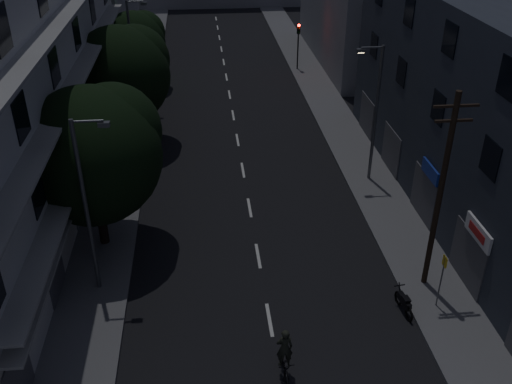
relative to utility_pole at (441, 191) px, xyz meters
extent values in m
plane|color=black|center=(-7.21, 16.89, -4.87)|extent=(160.00, 160.00, 0.00)
cube|color=#565659|center=(-14.71, 16.89, -4.79)|extent=(3.00, 90.00, 0.15)
cube|color=#565659|center=(0.29, 16.89, -4.79)|extent=(3.00, 90.00, 0.15)
cube|color=beige|center=(-7.21, -1.61, -4.86)|extent=(0.15, 2.00, 0.01)
cube|color=beige|center=(-7.21, 2.89, -4.86)|extent=(0.15, 2.00, 0.01)
cube|color=beige|center=(-7.21, 7.39, -4.86)|extent=(0.15, 2.00, 0.01)
cube|color=beige|center=(-7.21, 11.89, -4.86)|extent=(0.15, 2.00, 0.01)
cube|color=beige|center=(-7.21, 16.39, -4.86)|extent=(0.15, 2.00, 0.01)
cube|color=beige|center=(-7.21, 20.89, -4.86)|extent=(0.15, 2.00, 0.01)
cube|color=beige|center=(-7.21, 25.39, -4.86)|extent=(0.15, 2.00, 0.01)
cube|color=beige|center=(-7.21, 29.89, -4.86)|extent=(0.15, 2.00, 0.01)
cube|color=beige|center=(-7.21, 34.39, -4.86)|extent=(0.15, 2.00, 0.01)
cube|color=beige|center=(-7.21, 38.89, -4.86)|extent=(0.15, 2.00, 0.01)
cube|color=beige|center=(-7.21, 43.39, -4.86)|extent=(0.15, 2.00, 0.01)
cube|color=beige|center=(-7.21, 47.89, -4.86)|extent=(0.15, 2.00, 0.01)
cube|color=beige|center=(-7.21, 52.39, -4.86)|extent=(0.15, 2.00, 0.01)
cube|color=#B2B2AD|center=(-19.21, 9.89, 2.13)|extent=(6.00, 36.00, 14.00)
cube|color=black|center=(-16.19, -5.11, -2.87)|extent=(0.06, 1.60, 1.60)
cube|color=black|center=(-16.19, 0.89, -2.87)|extent=(0.06, 1.60, 1.60)
cube|color=black|center=(-16.19, 6.89, -2.87)|extent=(0.06, 1.60, 1.60)
cube|color=black|center=(-16.19, 12.89, -2.87)|extent=(0.06, 1.60, 1.60)
cube|color=black|center=(-16.19, 18.89, -2.87)|extent=(0.06, 1.60, 1.60)
cube|color=black|center=(-16.19, 24.89, -2.87)|extent=(0.06, 1.60, 1.60)
cube|color=black|center=(-16.19, 0.89, 0.33)|extent=(0.06, 1.60, 1.60)
cube|color=black|center=(-16.19, 6.89, 0.33)|extent=(0.06, 1.60, 1.60)
cube|color=black|center=(-16.19, 12.89, 0.33)|extent=(0.06, 1.60, 1.60)
cube|color=black|center=(-16.19, 18.89, 0.33)|extent=(0.06, 1.60, 1.60)
cube|color=black|center=(-16.19, 24.89, 0.33)|extent=(0.06, 1.60, 1.60)
cube|color=black|center=(-16.19, 0.89, 3.53)|extent=(0.06, 1.60, 1.60)
cube|color=black|center=(-16.19, 6.89, 3.53)|extent=(0.06, 1.60, 1.60)
cube|color=black|center=(-16.19, 12.89, 3.53)|extent=(0.06, 1.60, 1.60)
cube|color=black|center=(-16.19, 18.89, 3.53)|extent=(0.06, 1.60, 1.60)
cube|color=black|center=(-16.19, 0.89, 6.73)|extent=(0.06, 1.60, 1.60)
cube|color=gray|center=(-15.71, 9.89, -0.87)|extent=(1.00, 32.40, 0.12)
cube|color=gray|center=(-15.71, 9.89, 2.33)|extent=(1.00, 32.40, 0.12)
cube|color=gray|center=(-15.71, 9.89, 5.53)|extent=(1.00, 32.40, 0.12)
cube|color=gray|center=(-15.81, 9.89, -1.77)|extent=(0.80, 32.40, 0.12)
cube|color=#424247|center=(-16.18, -5.11, -3.47)|extent=(0.06, 2.40, 2.40)
cube|color=#424247|center=(-16.18, 0.89, -3.47)|extent=(0.06, 2.40, 2.40)
cube|color=#424247|center=(-16.18, 6.89, -3.47)|extent=(0.06, 2.40, 2.40)
cube|color=#424247|center=(-16.18, 12.89, -3.47)|extent=(0.06, 2.40, 2.40)
cube|color=#424247|center=(-16.18, 18.89, -3.47)|extent=(0.06, 2.40, 2.40)
cube|color=#424247|center=(-16.18, 24.89, -3.47)|extent=(0.06, 2.40, 2.40)
cube|color=#282D36|center=(4.79, 5.89, 0.63)|extent=(6.00, 28.00, 11.00)
cube|color=black|center=(1.77, -0.11, 1.43)|extent=(0.06, 1.40, 1.50)
cube|color=black|center=(1.77, 5.39, 1.43)|extent=(0.06, 1.40, 1.50)
cube|color=black|center=(1.77, 10.89, 1.43)|extent=(0.06, 1.40, 1.50)
cube|color=black|center=(1.77, 16.39, 1.43)|extent=(0.06, 1.40, 1.50)
cube|color=black|center=(1.77, -0.11, 4.73)|extent=(0.06, 1.40, 1.50)
cube|color=black|center=(1.77, 5.39, 4.73)|extent=(0.06, 1.40, 1.50)
cube|color=black|center=(1.77, 10.89, 4.73)|extent=(0.06, 1.40, 1.50)
cube|color=#424247|center=(1.76, -0.11, -3.47)|extent=(0.06, 3.00, 2.60)
cube|color=#424247|center=(1.76, 5.39, -3.47)|extent=(0.06, 3.00, 2.60)
cube|color=#424247|center=(1.76, 10.89, -3.47)|extent=(0.06, 3.00, 2.60)
cube|color=#424247|center=(1.76, 16.39, -3.47)|extent=(0.06, 3.00, 2.60)
cube|color=silver|center=(1.69, -0.61, -1.77)|extent=(0.12, 2.20, 0.80)
cube|color=#B21414|center=(1.61, -0.61, -1.77)|extent=(0.02, 1.40, 0.36)
cube|color=navy|center=(1.69, 4.89, -1.77)|extent=(0.12, 2.00, 0.70)
cylinder|color=black|center=(-14.70, 4.66, -2.55)|extent=(0.44, 0.44, 4.33)
sphere|color=black|center=(-14.70, 4.66, 0.05)|extent=(6.50, 6.50, 6.50)
sphere|color=black|center=(-13.72, 5.47, 0.86)|extent=(4.55, 4.55, 4.55)
sphere|color=black|center=(-15.51, 4.01, 0.53)|extent=(4.22, 4.22, 4.22)
cylinder|color=black|center=(-14.61, 16.53, -2.61)|extent=(0.44, 0.44, 4.21)
sphere|color=black|center=(-14.61, 16.53, -0.09)|extent=(6.34, 6.34, 6.34)
sphere|color=black|center=(-13.66, 17.32, 0.71)|extent=(4.44, 4.44, 4.44)
sphere|color=black|center=(-15.40, 15.89, 0.39)|extent=(4.12, 4.12, 4.12)
cylinder|color=black|center=(-14.75, 27.76, -3.02)|extent=(0.44, 0.44, 3.39)
sphere|color=black|center=(-14.75, 27.76, -0.99)|extent=(5.06, 5.06, 5.06)
sphere|color=black|center=(-13.99, 28.39, -0.35)|extent=(3.54, 3.54, 3.54)
sphere|color=black|center=(-15.38, 27.25, -0.61)|extent=(3.29, 3.29, 3.29)
cylinder|color=black|center=(-0.60, 31.18, -3.12)|extent=(0.12, 0.12, 3.20)
cube|color=black|center=(-0.60, 31.18, -1.07)|extent=(0.28, 0.22, 0.90)
sphere|color=#FF0C05|center=(-0.60, 31.03, -0.74)|extent=(0.22, 0.22, 0.22)
sphere|color=#3F330C|center=(-0.60, 31.03, -1.04)|extent=(0.22, 0.22, 0.22)
sphere|color=black|center=(-0.60, 31.03, -1.34)|extent=(0.22, 0.22, 0.22)
cylinder|color=black|center=(-13.54, 30.55, -3.12)|extent=(0.12, 0.12, 3.20)
cube|color=black|center=(-13.54, 30.55, -1.07)|extent=(0.28, 0.22, 0.90)
sphere|color=black|center=(-13.54, 30.40, -0.74)|extent=(0.22, 0.22, 0.22)
sphere|color=#3F330C|center=(-13.54, 30.40, -1.04)|extent=(0.22, 0.22, 0.22)
sphere|color=#0CFF26|center=(-13.54, 30.40, -1.34)|extent=(0.22, 0.22, 0.22)
cylinder|color=#55585C|center=(-14.50, 1.14, -0.72)|extent=(0.18, 0.18, 8.00)
cylinder|color=#55585C|center=(-13.90, 1.14, 3.18)|extent=(1.20, 0.10, 0.10)
cube|color=#55585C|center=(-13.30, 1.14, 3.03)|extent=(0.45, 0.25, 0.18)
cube|color=#4C4C4C|center=(-13.30, 1.14, 2.93)|extent=(0.35, 0.18, 0.04)
cylinder|color=#53555A|center=(0.20, 9.85, -0.72)|extent=(0.18, 0.18, 8.00)
cylinder|color=#53555A|center=(-0.40, 9.85, 3.18)|extent=(1.20, 0.10, 0.10)
cube|color=#53555A|center=(-1.00, 9.85, 3.03)|extent=(0.45, 0.25, 0.18)
cube|color=#FFD88C|center=(-1.00, 9.85, 2.93)|extent=(0.35, 0.18, 0.04)
cylinder|color=#505257|center=(-14.49, 23.05, -0.72)|extent=(0.18, 0.18, 8.00)
cylinder|color=#505257|center=(-13.89, 23.05, 3.18)|extent=(1.20, 0.10, 0.10)
cube|color=#505257|center=(-13.29, 23.05, 3.03)|extent=(0.45, 0.25, 0.18)
cube|color=#4C4C4C|center=(-13.29, 23.05, 2.93)|extent=(0.35, 0.18, 0.04)
cylinder|color=black|center=(0.00, 0.00, -0.22)|extent=(0.24, 0.24, 9.00)
cube|color=black|center=(0.00, 0.00, 3.68)|extent=(1.80, 0.10, 0.10)
cube|color=black|center=(0.00, 0.00, 3.08)|extent=(1.50, 0.10, 0.10)
cylinder|color=#595B60|center=(-0.05, -1.58, -3.47)|extent=(0.06, 0.06, 2.50)
cube|color=yellow|center=(-0.05, -1.58, -2.42)|extent=(0.05, 0.35, 0.45)
torus|color=black|center=(-1.45, -2.17, -4.60)|extent=(0.16, 0.63, 0.62)
torus|color=black|center=(-1.57, -1.12, -4.60)|extent=(0.16, 0.63, 0.62)
cube|color=black|center=(-1.51, -1.64, -4.32)|extent=(0.32, 0.99, 0.31)
cube|color=black|center=(-1.49, -1.77, -4.09)|extent=(0.31, 0.42, 0.09)
cylinder|color=black|center=(-1.56, -1.16, -4.21)|extent=(0.09, 0.39, 0.74)
cube|color=black|center=(-1.57, -1.07, -3.94)|extent=(0.49, 0.09, 0.04)
imported|color=black|center=(-7.03, -4.51, -4.43)|extent=(0.65, 1.70, 0.88)
imported|color=black|center=(-7.03, -4.51, -3.58)|extent=(0.63, 0.43, 1.69)
camera|label=1|loc=(-9.59, -19.37, 11.57)|focal=40.00mm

